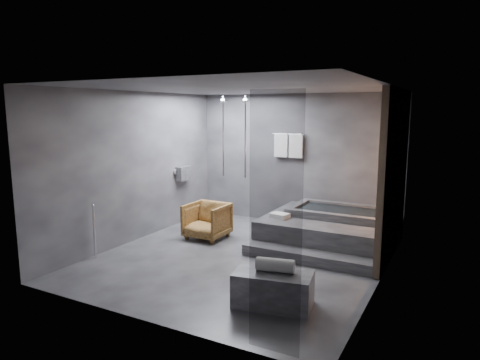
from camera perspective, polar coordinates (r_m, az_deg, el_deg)
The scene contains 7 objects.
room at distance 7.01m, azimuth 4.06°, elevation 3.35°, with size 5.00×5.04×2.82m.
tub_deck at distance 8.19m, azimuth 11.64°, elevation -6.51°, with size 2.20×2.00×0.50m, color #2D2D2F.
tub_step at distance 7.16m, azimuth 8.87°, elevation -10.10°, with size 2.20×0.36×0.18m, color #2D2D2F.
concrete_bench at distance 5.60m, azimuth 4.44°, elevation -14.27°, with size 0.98×0.54×0.44m, color #363639.
driftwood_chair at distance 8.31m, azimuth -4.43°, elevation -5.43°, with size 0.74×0.76×0.69m, color #482D12.
rolled_towel at distance 5.51m, azimuth 4.72°, elevation -11.24°, with size 0.17×0.17×0.48m, color white.
deck_towel at distance 7.90m, azimuth 5.32°, elevation -4.75°, with size 0.32×0.24×0.09m, color white.
Camera 1 is at (3.22, -6.13, 2.46)m, focal length 32.00 mm.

